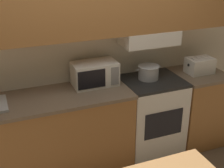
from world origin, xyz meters
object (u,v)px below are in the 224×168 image
at_px(microwave, 94,74).
at_px(toaster, 200,65).
at_px(stove_range, 151,116).
at_px(cooking_pot, 149,72).

xyz_separation_m(microwave, toaster, (1.27, -0.13, -0.03)).
height_order(microwave, toaster, microwave).
xyz_separation_m(stove_range, microwave, (-0.65, 0.12, 0.59)).
distance_m(cooking_pot, microwave, 0.63).
height_order(stove_range, microwave, microwave).
relative_size(stove_range, toaster, 2.91).
height_order(stove_range, cooking_pot, cooking_pot).
height_order(cooking_pot, microwave, microwave).
bearing_deg(cooking_pot, stove_range, -57.98).
bearing_deg(stove_range, toaster, -1.15).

